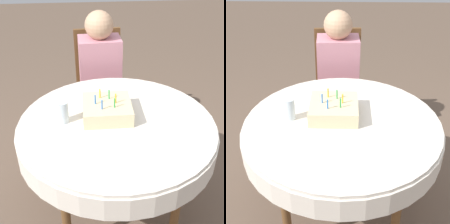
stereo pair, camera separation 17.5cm
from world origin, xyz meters
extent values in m
plane|color=brown|center=(0.00, 0.00, 0.00)|extent=(12.00, 12.00, 0.00)
cylinder|color=silver|center=(0.00, 0.00, 0.71)|extent=(1.11, 1.11, 0.02)
cylinder|color=silver|center=(0.00, 0.00, 0.63)|extent=(1.13, 1.13, 0.13)
cylinder|color=brown|center=(-0.31, -0.31, 0.35)|extent=(0.05, 0.05, 0.70)
cylinder|color=brown|center=(0.31, -0.31, 0.35)|extent=(0.05, 0.05, 0.70)
cylinder|color=brown|center=(-0.31, 0.31, 0.35)|extent=(0.05, 0.05, 0.70)
cylinder|color=brown|center=(0.31, 0.31, 0.35)|extent=(0.05, 0.05, 0.70)
cube|color=brown|center=(-0.05, 0.84, 0.40)|extent=(0.45, 0.45, 0.04)
cube|color=brown|center=(-0.06, 1.04, 0.68)|extent=(0.38, 0.05, 0.51)
cylinder|color=brown|center=(-0.22, 0.65, 0.19)|extent=(0.04, 0.04, 0.38)
cylinder|color=brown|center=(0.15, 0.67, 0.19)|extent=(0.04, 0.04, 0.38)
cylinder|color=brown|center=(-0.24, 1.02, 0.19)|extent=(0.04, 0.04, 0.38)
cylinder|color=brown|center=(0.13, 1.04, 0.19)|extent=(0.04, 0.04, 0.38)
cylinder|color=tan|center=(-0.12, 0.67, 0.21)|extent=(0.09, 0.09, 0.42)
cylinder|color=tan|center=(0.04, 0.68, 0.21)|extent=(0.09, 0.09, 0.42)
cube|color=#C67F8E|center=(-0.05, 0.84, 0.67)|extent=(0.34, 0.24, 0.50)
sphere|color=tan|center=(-0.05, 0.84, 1.01)|extent=(0.22, 0.22, 0.22)
cube|color=beige|center=(-0.05, 0.07, 0.76)|extent=(0.28, 0.28, 0.09)
cylinder|color=gold|center=(0.00, 0.06, 0.83)|extent=(0.01, 0.01, 0.06)
cylinder|color=green|center=(-0.03, 0.11, 0.83)|extent=(0.01, 0.01, 0.06)
cylinder|color=gold|center=(-0.09, 0.13, 0.83)|extent=(0.01, 0.01, 0.06)
cylinder|color=blue|center=(-0.12, 0.06, 0.83)|extent=(0.01, 0.01, 0.06)
cylinder|color=blue|center=(-0.08, 0.00, 0.83)|extent=(0.01, 0.01, 0.06)
cylinder|color=green|center=(-0.01, 0.01, 0.83)|extent=(0.01, 0.01, 0.06)
cylinder|color=silver|center=(-0.30, 0.02, 0.78)|extent=(0.06, 0.06, 0.13)
camera|label=1|loc=(-0.16, -1.45, 1.71)|focal=50.00mm
camera|label=2|loc=(0.02, -1.46, 1.71)|focal=50.00mm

